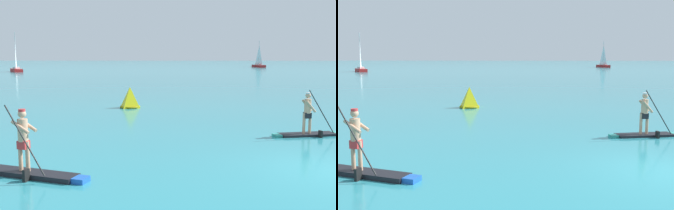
% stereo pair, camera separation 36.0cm
% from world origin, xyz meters
% --- Properties ---
extents(ground, '(440.00, 440.00, 0.00)m').
position_xyz_m(ground, '(0.00, 0.00, 0.00)').
color(ground, teal).
extents(paddleboarder_near_left, '(3.32, 1.29, 1.93)m').
position_xyz_m(paddleboarder_near_left, '(-8.28, -0.90, 0.36)').
color(paddleboarder_near_left, black).
rests_on(paddleboarder_near_left, ground).
extents(paddleboarder_mid_center, '(2.85, 1.10, 1.90)m').
position_xyz_m(paddleboarder_mid_center, '(0.64, 4.64, 0.41)').
color(paddleboarder_mid_center, black).
rests_on(paddleboarder_mid_center, ground).
extents(race_marker_buoy, '(1.34, 1.34, 1.26)m').
position_xyz_m(race_marker_buoy, '(-7.54, 12.43, 0.56)').
color(race_marker_buoy, yellow).
rests_on(race_marker_buoy, ground).
extents(sailboat_left_horizon, '(4.29, 5.48, 7.54)m').
position_xyz_m(sailboat_left_horizon, '(-36.65, 61.93, 0.88)').
color(sailboat_left_horizon, '#A51E1E').
rests_on(sailboat_left_horizon, ground).
extents(sailboat_right_horizon, '(2.79, 6.20, 6.94)m').
position_xyz_m(sailboat_right_horizon, '(15.24, 92.76, 0.81)').
color(sailboat_right_horizon, '#A51E1E').
rests_on(sailboat_right_horizon, ground).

